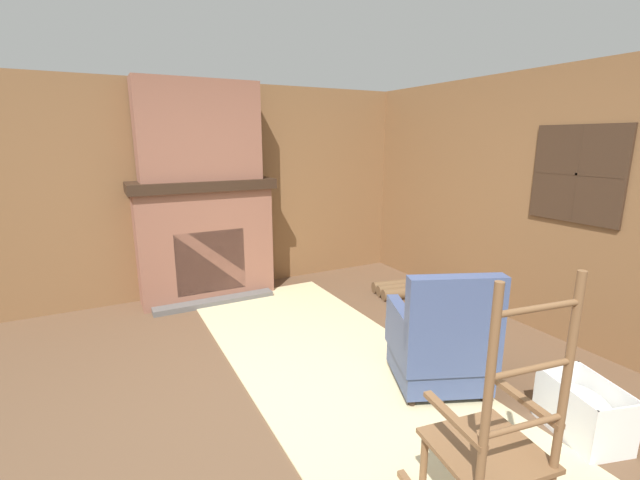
{
  "coord_description": "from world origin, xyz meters",
  "views": [
    {
      "loc": [
        2.43,
        -1.05,
        1.81
      ],
      "look_at": [
        -0.98,
        0.74,
        0.9
      ],
      "focal_mm": 24.0,
      "sensor_mm": 36.0,
      "label": 1
    }
  ],
  "objects": [
    {
      "name": "ground_plane",
      "position": [
        0.0,
        0.0,
        0.0
      ],
      "size": [
        14.0,
        14.0,
        0.0
      ],
      "primitive_type": "plane",
      "color": "brown"
    },
    {
      "name": "wood_panel_wall_left",
      "position": [
        -2.65,
        0.0,
        1.22
      ],
      "size": [
        0.06,
        5.84,
        2.45
      ],
      "color": "brown",
      "rests_on": "ground"
    },
    {
      "name": "wood_panel_wall_back",
      "position": [
        0.0,
        2.65,
        1.23
      ],
      "size": [
        5.84,
        0.09,
        2.45
      ],
      "color": "brown",
      "rests_on": "ground"
    },
    {
      "name": "fireplace_hearth",
      "position": [
        -2.39,
        0.0,
        0.68
      ],
      "size": [
        0.64,
        1.58,
        1.37
      ],
      "color": "brown",
      "rests_on": "ground"
    },
    {
      "name": "chimney_breast",
      "position": [
        -2.4,
        0.0,
        1.9
      ],
      "size": [
        0.38,
        1.3,
        1.06
      ],
      "color": "brown",
      "rests_on": "fireplace_hearth"
    },
    {
      "name": "area_rug",
      "position": [
        -0.37,
        0.54,
        0.01
      ],
      "size": [
        3.83,
        1.52,
        0.01
      ],
      "color": "#C6B789",
      "rests_on": "ground"
    },
    {
      "name": "armchair",
      "position": [
        0.31,
        1.06,
        0.35
      ],
      "size": [
        0.83,
        0.85,
        0.94
      ],
      "rotation": [
        0.0,
        0.0,
        2.74
      ],
      "color": "#3D4C75",
      "rests_on": "ground"
    },
    {
      "name": "rocking_chair",
      "position": [
        1.34,
        0.39,
        0.43
      ],
      "size": [
        0.85,
        0.54,
        1.32
      ],
      "rotation": [
        0.0,
        0.0,
        2.99
      ],
      "color": "brown",
      "rests_on": "ground"
    },
    {
      "name": "firewood_stack",
      "position": [
        -1.41,
        1.97,
        0.07
      ],
      "size": [
        0.48,
        0.5,
        0.13
      ],
      "rotation": [
        0.0,
        0.0,
        -0.19
      ],
      "color": "brown",
      "rests_on": "ground"
    },
    {
      "name": "laundry_basket",
      "position": [
        1.12,
        1.49,
        0.18
      ],
      "size": [
        0.57,
        0.45,
        0.35
      ],
      "rotation": [
        0.0,
        0.0,
        -0.29
      ],
      "color": "white",
      "rests_on": "ground"
    },
    {
      "name": "oil_lamp_vase",
      "position": [
        -2.45,
        -0.56,
        1.46
      ],
      "size": [
        0.11,
        0.11,
        0.25
      ],
      "color": "silver",
      "rests_on": "fireplace_hearth"
    },
    {
      "name": "storage_case",
      "position": [
        -2.45,
        0.31,
        1.43
      ],
      "size": [
        0.16,
        0.22,
        0.13
      ],
      "color": "brown",
      "rests_on": "fireplace_hearth"
    }
  ]
}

